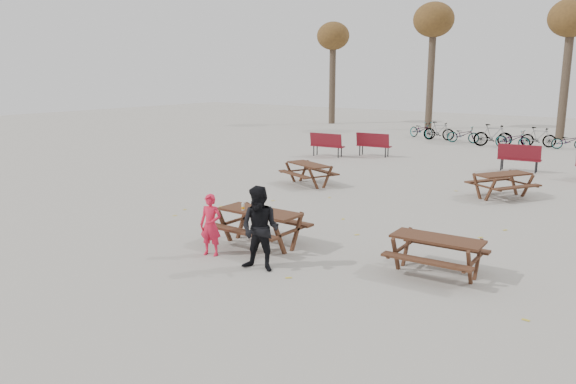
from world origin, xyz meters
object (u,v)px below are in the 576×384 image
Objects in this scene: picnic_table_far at (502,186)px; food_tray at (265,211)px; adult at (260,229)px; main_picnic_table at (260,219)px; picnic_table_north at (309,174)px; soda_bottle at (243,207)px; child at (211,225)px; picnic_table_east at (436,256)px.

food_tray is at bearing -168.46° from picnic_table_far.
food_tray is 8.31m from picnic_table_far.
adult reaches higher than food_tray.
main_picnic_table reaches higher than picnic_table_far.
main_picnic_table is 6.65m from picnic_table_north.
soda_bottle is 0.90m from child.
main_picnic_table reaches higher than picnic_table_east.
soda_bottle is at bearing -45.61° from picnic_table_north.
food_tray is (0.18, -0.04, 0.21)m from main_picnic_table.
soda_bottle is 8.62m from picnic_table_far.
food_tray is 0.14× the size of child.
adult reaches higher than child.
soda_bottle is at bearing 129.34° from adult.
food_tray reaches higher than picnic_table_north.
picnic_table_far is at bearing 70.55° from main_picnic_table.
main_picnic_table is 3.74m from picnic_table_east.
picnic_table_east is (4.09, 1.66, -0.28)m from child.
picnic_table_far is (2.59, 7.88, -0.43)m from food_tray.
soda_bottle reaches higher than picnic_table_east.
soda_bottle is at bearing -172.07° from picnic_table_east.
soda_bottle is 0.10× the size of picnic_table_north.
main_picnic_table is at bearing 51.46° from child.
main_picnic_table is 1.52m from adult.
main_picnic_table is 1.14m from child.
picnic_table_north is at bearing 115.64° from main_picnic_table.
food_tray is at bearing 19.31° from soda_bottle.
food_tray is 0.50m from soda_bottle.
child is at bearing -119.39° from food_tray.
soda_bottle is 4.09m from picnic_table_east.
picnic_table_north is 5.94m from picnic_table_far.
food_tray is 0.11× the size of picnic_table_far.
picnic_table_east is 0.99× the size of picnic_table_north.
main_picnic_table is 1.07× the size of picnic_table_far.
food_tray is at bearing -173.17° from picnic_table_east.
picnic_table_north is (-3.84, 7.14, -0.45)m from adult.
main_picnic_table reaches higher than picnic_table_north.
child is at bearing -169.85° from picnic_table_far.
adult is at bearing -37.10° from soda_bottle.
child is 4.42m from picnic_table_east.
food_tray reaches higher than main_picnic_table.
picnic_table_far is (2.77, 7.84, -0.22)m from main_picnic_table.
picnic_table_east is at bearing 9.05° from main_picnic_table.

